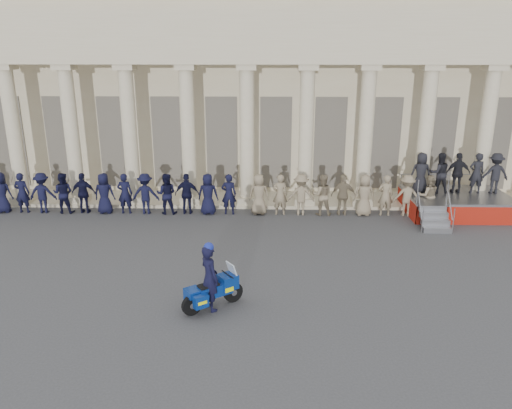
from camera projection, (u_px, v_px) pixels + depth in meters
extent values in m
plane|color=#3A3A3C|center=(194.00, 285.00, 15.38)|extent=(90.00, 90.00, 0.00)
cube|color=#C2B392|center=(229.00, 92.00, 28.29)|extent=(40.00, 10.00, 9.00)
cube|color=#C2B392|center=(221.00, 199.00, 23.73)|extent=(40.00, 2.60, 0.15)
cube|color=#C2B392|center=(216.00, 52.00, 20.93)|extent=(35.80, 1.00, 1.00)
cube|color=#C2B392|center=(215.00, 24.00, 20.59)|extent=(35.80, 1.00, 1.20)
cube|color=#C2B392|center=(24.00, 198.00, 23.12)|extent=(0.90, 0.90, 0.30)
cylinder|color=#C2B392|center=(14.00, 135.00, 22.23)|extent=(0.64, 0.64, 5.60)
cube|color=#C2B392|center=(4.00, 67.00, 21.34)|extent=(0.85, 0.85, 0.24)
cube|color=#C2B392|center=(79.00, 198.00, 23.06)|extent=(0.90, 0.90, 0.30)
cylinder|color=#C2B392|center=(72.00, 135.00, 22.16)|extent=(0.64, 0.64, 5.60)
cube|color=#C2B392|center=(64.00, 67.00, 21.27)|extent=(0.85, 0.85, 0.24)
cube|color=#C2B392|center=(135.00, 199.00, 23.00)|extent=(0.90, 0.90, 0.30)
cylinder|color=#C2B392|center=(130.00, 135.00, 22.10)|extent=(0.64, 0.64, 5.60)
cube|color=#C2B392|center=(125.00, 67.00, 21.21)|extent=(0.85, 0.85, 0.24)
cube|color=#C2B392|center=(191.00, 199.00, 22.93)|extent=(0.90, 0.90, 0.30)
cylinder|color=#C2B392|center=(188.00, 135.00, 22.04)|extent=(0.64, 0.64, 5.60)
cube|color=#C2B392|center=(185.00, 67.00, 21.15)|extent=(0.85, 0.85, 0.24)
cube|color=#C2B392|center=(247.00, 200.00, 22.87)|extent=(0.90, 0.90, 0.30)
cylinder|color=#C2B392|center=(247.00, 136.00, 21.97)|extent=(0.64, 0.64, 5.60)
cube|color=#C2B392|center=(247.00, 67.00, 21.09)|extent=(0.85, 0.85, 0.24)
cube|color=#C2B392|center=(304.00, 200.00, 22.81)|extent=(0.90, 0.90, 0.30)
cylinder|color=#C2B392|center=(306.00, 136.00, 21.91)|extent=(0.64, 0.64, 5.60)
cube|color=#C2B392|center=(308.00, 67.00, 21.02)|extent=(0.85, 0.85, 0.24)
cube|color=#C2B392|center=(361.00, 200.00, 22.75)|extent=(0.90, 0.90, 0.30)
cylinder|color=#C2B392|center=(365.00, 136.00, 21.85)|extent=(0.64, 0.64, 5.60)
cube|color=#C2B392|center=(370.00, 67.00, 20.96)|extent=(0.85, 0.85, 0.24)
cube|color=#C2B392|center=(418.00, 201.00, 22.68)|extent=(0.90, 0.90, 0.30)
cylinder|color=#C2B392|center=(425.00, 136.00, 21.79)|extent=(0.64, 0.64, 5.60)
cube|color=#C2B392|center=(432.00, 67.00, 20.90)|extent=(0.85, 0.85, 0.24)
cube|color=#C2B392|center=(476.00, 201.00, 22.62)|extent=(0.90, 0.90, 0.30)
cylinder|color=#C2B392|center=(485.00, 137.00, 21.72)|extent=(0.64, 0.64, 5.60)
cube|color=#C2B392|center=(495.00, 67.00, 20.83)|extent=(0.85, 0.85, 0.24)
cube|color=black|center=(10.00, 142.00, 24.39)|extent=(1.30, 0.12, 4.20)
cube|color=black|center=(63.00, 142.00, 24.33)|extent=(1.30, 0.12, 4.20)
cube|color=black|center=(116.00, 142.00, 24.27)|extent=(1.30, 0.12, 4.20)
cube|color=black|center=(169.00, 142.00, 24.21)|extent=(1.30, 0.12, 4.20)
cube|color=black|center=(222.00, 143.00, 24.14)|extent=(1.30, 0.12, 4.20)
cube|color=black|center=(276.00, 143.00, 24.08)|extent=(1.30, 0.12, 4.20)
cube|color=black|center=(330.00, 143.00, 24.02)|extent=(1.30, 0.12, 4.20)
cube|color=black|center=(384.00, 143.00, 23.95)|extent=(1.30, 0.12, 4.20)
cube|color=black|center=(438.00, 144.00, 23.89)|extent=(1.30, 0.12, 4.20)
cube|color=black|center=(493.00, 144.00, 23.83)|extent=(1.30, 0.12, 4.20)
imported|color=black|center=(2.00, 193.00, 21.83)|extent=(0.88, 0.57, 1.80)
imported|color=black|center=(22.00, 193.00, 21.81)|extent=(0.66, 0.43, 1.80)
imported|color=black|center=(43.00, 193.00, 21.78)|extent=(1.16, 0.67, 1.80)
imported|color=black|center=(63.00, 193.00, 21.76)|extent=(0.87, 0.68, 1.80)
imported|color=black|center=(84.00, 193.00, 21.74)|extent=(1.05, 0.44, 1.80)
imported|color=black|center=(104.00, 193.00, 21.72)|extent=(0.88, 0.57, 1.80)
imported|color=black|center=(125.00, 193.00, 21.70)|extent=(0.66, 0.43, 1.80)
imported|color=black|center=(146.00, 194.00, 21.67)|extent=(1.16, 0.67, 1.80)
imported|color=black|center=(166.00, 194.00, 21.65)|extent=(0.87, 0.68, 1.80)
imported|color=black|center=(187.00, 194.00, 21.63)|extent=(1.05, 0.44, 1.80)
imported|color=black|center=(208.00, 194.00, 21.61)|extent=(0.88, 0.57, 1.80)
imported|color=black|center=(229.00, 194.00, 21.59)|extent=(0.66, 0.43, 1.80)
imported|color=#7F7057|center=(259.00, 194.00, 21.55)|extent=(0.88, 0.57, 1.80)
imported|color=#7F7057|center=(280.00, 195.00, 21.53)|extent=(0.66, 0.43, 1.80)
imported|color=#7F7057|center=(301.00, 195.00, 21.51)|extent=(1.16, 0.67, 1.80)
imported|color=#7F7057|center=(322.00, 195.00, 21.49)|extent=(0.87, 0.68, 1.80)
imported|color=#7F7057|center=(343.00, 195.00, 21.47)|extent=(1.05, 0.44, 1.80)
imported|color=#7F7057|center=(364.00, 195.00, 21.44)|extent=(0.88, 0.57, 1.80)
imported|color=#7F7057|center=(385.00, 195.00, 21.42)|extent=(0.66, 0.43, 1.80)
imported|color=#7F7057|center=(407.00, 195.00, 21.40)|extent=(1.16, 0.67, 1.80)
imported|color=#7F7057|center=(428.00, 196.00, 21.38)|extent=(0.87, 0.68, 1.80)
cube|color=gray|center=(457.00, 195.00, 21.72)|extent=(4.32, 3.09, 0.10)
cube|color=maroon|center=(469.00, 216.00, 20.40)|extent=(4.32, 0.04, 0.78)
cube|color=maroon|center=(407.00, 204.00, 21.91)|extent=(0.04, 3.09, 0.78)
cube|color=maroon|center=(505.00, 205.00, 21.80)|extent=(0.04, 3.09, 0.78)
cube|color=gray|center=(437.00, 230.00, 19.65)|extent=(1.10, 0.28, 0.22)
cube|color=gray|center=(435.00, 222.00, 19.85)|extent=(1.10, 0.28, 0.22)
cube|color=gray|center=(434.00, 215.00, 20.05)|extent=(1.10, 0.28, 0.22)
cube|color=gray|center=(432.00, 207.00, 20.25)|extent=(1.10, 0.28, 0.22)
cylinder|color=gray|center=(447.00, 174.00, 22.98)|extent=(4.32, 0.04, 0.04)
imported|color=black|center=(421.00, 173.00, 21.66)|extent=(0.87, 0.56, 1.78)
imported|color=black|center=(439.00, 173.00, 21.64)|extent=(0.86, 0.67, 1.78)
imported|color=black|center=(458.00, 173.00, 21.63)|extent=(1.04, 0.43, 1.78)
imported|color=black|center=(477.00, 173.00, 21.61)|extent=(0.65, 0.43, 1.78)
imported|color=black|center=(495.00, 173.00, 21.59)|extent=(1.15, 0.66, 1.78)
cylinder|color=black|center=(233.00, 292.00, 14.30)|extent=(0.55, 0.44, 0.58)
cylinder|color=black|center=(192.00, 305.00, 13.59)|extent=(0.55, 0.44, 0.58)
cube|color=navy|center=(214.00, 290.00, 13.89)|extent=(1.04, 0.89, 0.34)
cube|color=navy|center=(228.00, 281.00, 14.08)|extent=(0.66, 0.66, 0.40)
cube|color=silver|center=(228.00, 288.00, 14.14)|extent=(0.31, 0.33, 0.11)
cube|color=#B2BFCC|center=(232.00, 270.00, 14.07)|extent=(0.39, 0.44, 0.47)
cube|color=black|center=(208.00, 286.00, 13.74)|extent=(0.64, 0.58, 0.09)
cube|color=navy|center=(193.00, 294.00, 13.51)|extent=(0.43, 0.42, 0.19)
cube|color=navy|center=(201.00, 302.00, 13.38)|extent=(0.44, 0.39, 0.35)
cube|color=#EDF10C|center=(201.00, 302.00, 13.38)|extent=(0.34, 0.33, 0.09)
cube|color=navy|center=(191.00, 293.00, 13.82)|extent=(0.44, 0.39, 0.35)
cube|color=#EDF10C|center=(191.00, 293.00, 13.82)|extent=(0.34, 0.33, 0.09)
cylinder|color=silver|center=(197.00, 300.00, 13.91)|extent=(0.48, 0.38, 0.09)
cylinder|color=black|center=(228.00, 274.00, 14.02)|extent=(0.39, 0.52, 0.03)
imported|color=black|center=(210.00, 278.00, 13.69)|extent=(0.78, 0.83, 1.91)
sphere|color=navy|center=(209.00, 247.00, 13.42)|extent=(0.28, 0.28, 0.28)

